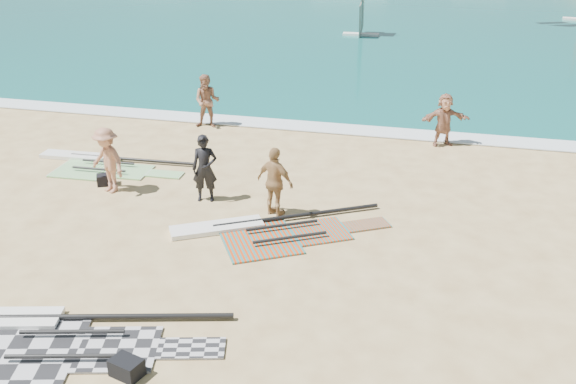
% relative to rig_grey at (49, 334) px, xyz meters
% --- Properties ---
extents(ground, '(300.00, 300.00, 0.00)m').
position_rel_rig_grey_xyz_m(ground, '(2.19, 1.58, -0.05)').
color(ground, '#DCBD81').
rests_on(ground, ground).
extents(surf_line, '(300.00, 1.20, 0.04)m').
position_rel_rig_grey_xyz_m(surf_line, '(2.19, 13.88, -0.05)').
color(surf_line, white).
rests_on(surf_line, ground).
extents(rig_grey, '(6.04, 3.17, 0.20)m').
position_rel_rig_grey_xyz_m(rig_grey, '(0.00, 0.00, 0.00)').
color(rig_grey, '#262629').
rests_on(rig_grey, ground).
extents(rig_green, '(5.26, 2.09, 0.20)m').
position_rel_rig_grey_xyz_m(rig_green, '(-3.73, 8.42, -0.00)').
color(rig_green, '#4DC937').
rests_on(rig_green, ground).
extents(rig_orange, '(5.50, 3.92, 0.20)m').
position_rel_rig_grey_xyz_m(rig_orange, '(2.77, 5.19, -0.00)').
color(rig_orange, '#FF3701').
rests_on(rig_orange, ground).
extents(gear_bag_near, '(0.61, 0.55, 0.32)m').
position_rel_rig_grey_xyz_m(gear_bag_near, '(-2.64, 7.01, 0.11)').
color(gear_bag_near, black).
rests_on(gear_bag_near, ground).
extents(gear_bag_far, '(0.63, 0.52, 0.33)m').
position_rel_rig_grey_xyz_m(gear_bag_far, '(1.97, -0.66, 0.11)').
color(gear_bag_far, black).
rests_on(gear_bag_far, ground).
extents(person_wetsuit, '(0.78, 0.60, 1.91)m').
position_rel_rig_grey_xyz_m(person_wetsuit, '(0.65, 6.69, 0.90)').
color(person_wetsuit, black).
rests_on(person_wetsuit, ground).
extents(beachgoer_left, '(1.06, 0.88, 1.99)m').
position_rel_rig_grey_xyz_m(beachgoer_left, '(-1.67, 13.02, 0.95)').
color(beachgoer_left, '#98674D').
rests_on(beachgoer_left, ground).
extents(beachgoer_mid, '(1.42, 1.16, 1.92)m').
position_rel_rig_grey_xyz_m(beachgoer_mid, '(-2.26, 6.60, 0.91)').
color(beachgoer_mid, '#B07659').
rests_on(beachgoer_mid, ground).
extents(beachgoer_back, '(1.20, 0.82, 1.89)m').
position_rel_rig_grey_xyz_m(beachgoer_back, '(2.79, 6.26, 0.89)').
color(beachgoer_back, '#AC8352').
rests_on(beachgoer_back, ground).
extents(beachgoer_right, '(1.77, 1.11, 1.82)m').
position_rel_rig_grey_xyz_m(beachgoer_right, '(6.94, 13.08, 0.86)').
color(beachgoer_right, '#B1785C').
rests_on(beachgoer_right, ground).
extents(windsurfer_left, '(2.35, 2.85, 4.25)m').
position_rel_rig_grey_xyz_m(windsurfer_left, '(1.13, 33.73, 1.20)').
color(windsurfer_left, white).
rests_on(windsurfer_left, ground).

